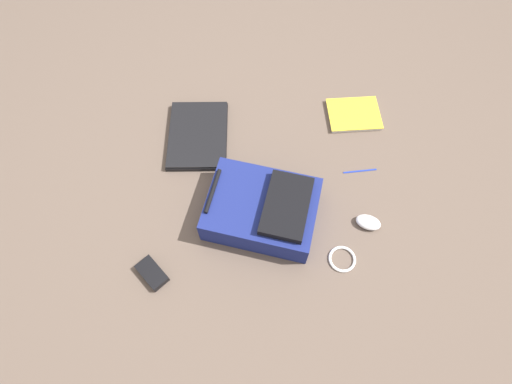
% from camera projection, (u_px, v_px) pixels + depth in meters
% --- Properties ---
extents(ground_plane, '(3.87, 3.87, 0.00)m').
position_uv_depth(ground_plane, '(259.00, 187.00, 1.74)').
color(ground_plane, brown).
extents(backpack, '(0.39, 0.47, 0.16)m').
position_uv_depth(backpack, '(264.00, 209.00, 1.62)').
color(backpack, navy).
rests_on(backpack, ground_plane).
extents(laptop, '(0.37, 0.28, 0.03)m').
position_uv_depth(laptop, '(198.00, 135.00, 1.84)').
color(laptop, black).
rests_on(laptop, ground_plane).
extents(book_blue, '(0.22, 0.26, 0.02)m').
position_uv_depth(book_blue, '(354.00, 115.00, 1.90)').
color(book_blue, silver).
rests_on(book_blue, ground_plane).
extents(computer_mouse, '(0.09, 0.11, 0.04)m').
position_uv_depth(computer_mouse, '(368.00, 222.00, 1.65)').
color(computer_mouse, silver).
rests_on(computer_mouse, ground_plane).
extents(cable_coil, '(0.11, 0.11, 0.01)m').
position_uv_depth(cable_coil, '(342.00, 259.00, 1.59)').
color(cable_coil, silver).
rests_on(cable_coil, ground_plane).
extents(power_brick, '(0.14, 0.14, 0.03)m').
position_uv_depth(power_brick, '(152.00, 273.00, 1.55)').
color(power_brick, black).
rests_on(power_brick, ground_plane).
extents(pen_black, '(0.03, 0.14, 0.01)m').
position_uv_depth(pen_black, '(360.00, 171.00, 1.77)').
color(pen_black, '#1933B2').
rests_on(pen_black, ground_plane).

